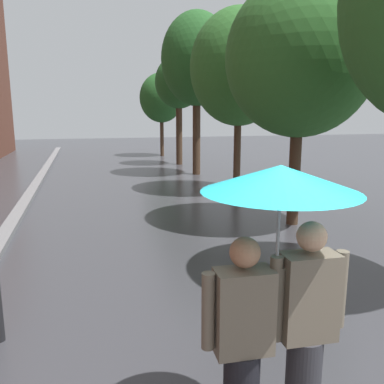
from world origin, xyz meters
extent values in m
cube|color=slate|center=(-3.20, 10.00, 0.06)|extent=(0.30, 36.00, 0.12)
cylinder|color=#473323|center=(2.87, 6.20, 1.17)|extent=(0.26, 0.26, 2.35)
ellipsoid|color=#2D6628|center=(2.87, 6.20, 3.59)|extent=(3.13, 3.13, 3.30)
cylinder|color=#473323|center=(3.10, 10.15, 1.25)|extent=(0.22, 0.22, 2.51)
ellipsoid|color=#2D6628|center=(3.10, 10.15, 3.82)|extent=(2.98, 2.98, 3.51)
cylinder|color=#473323|center=(2.87, 13.96, 1.59)|extent=(0.31, 0.31, 3.19)
ellipsoid|color=#235623|center=(2.87, 13.96, 4.54)|extent=(2.77, 2.77, 3.59)
cylinder|color=#473323|center=(2.97, 17.32, 1.50)|extent=(0.30, 0.30, 2.99)
ellipsoid|color=#235623|center=(2.97, 17.32, 3.92)|extent=(2.26, 2.26, 2.47)
cylinder|color=#473323|center=(2.95, 21.50, 1.15)|extent=(0.21, 0.21, 2.29)
ellipsoid|color=#235623|center=(2.95, 21.50, 3.35)|extent=(2.50, 2.50, 2.81)
cube|color=#665B4C|center=(-0.61, 0.79, 1.11)|extent=(0.41, 0.24, 0.60)
sphere|color=#9E7051|center=(-0.61, 0.79, 1.53)|extent=(0.21, 0.21, 0.21)
cylinder|color=#665B4C|center=(-0.86, 0.80, 1.14)|extent=(0.09, 0.09, 0.54)
cylinder|color=#665B4C|center=(-0.36, 0.78, 1.14)|extent=(0.09, 0.09, 0.54)
cube|color=#665B4C|center=(-0.13, 0.76, 1.17)|extent=(0.41, 0.24, 0.64)
sphere|color=tan|center=(-0.13, 0.76, 1.61)|extent=(0.21, 0.21, 0.21)
cylinder|color=#665B4C|center=(-0.38, 0.78, 1.20)|extent=(0.09, 0.09, 0.57)
cylinder|color=#665B4C|center=(0.12, 0.75, 1.20)|extent=(0.09, 0.09, 0.57)
cylinder|color=#9E9EA3|center=(-0.37, 0.80, 1.37)|extent=(0.02, 0.02, 1.15)
cone|color=#1EB2C6|center=(-0.37, 0.80, 2.02)|extent=(1.06, 1.06, 0.18)
camera|label=1|loc=(-1.62, -1.53, 2.44)|focal=37.12mm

